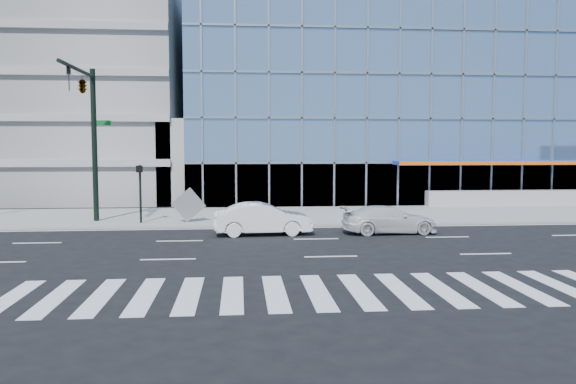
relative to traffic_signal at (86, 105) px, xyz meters
name	(u,v)px	position (x,y,z in m)	size (l,w,h in m)	color
ground	(316,239)	(11.00, -4.57, -6.16)	(160.00, 160.00, 0.00)	black
sidewalk	(298,215)	(11.00, 3.43, -6.09)	(120.00, 8.00, 0.15)	gray
theatre_building	(429,109)	(25.00, 21.43, 1.34)	(42.00, 26.00, 15.00)	#6C90B4
parking_garage	(45,78)	(-9.00, 21.43, 3.84)	(24.00, 24.00, 20.00)	gray
ramp_block	(204,161)	(5.00, 13.43, -3.16)	(6.00, 8.00, 6.00)	gray
tower_backdrop	(72,22)	(-19.00, 65.43, 17.84)	(14.00, 14.00, 48.00)	gray
traffic_signal	(86,105)	(0.00, 0.00, 0.00)	(1.14, 5.74, 8.00)	black
ped_signal_post	(140,185)	(2.50, 0.37, -4.02)	(0.30, 0.33, 3.00)	black
white_suv	(389,220)	(14.67, -3.21, -5.51)	(1.82, 4.48, 1.30)	silver
white_sedan	(263,219)	(8.67, -3.12, -5.42)	(1.58, 4.53, 1.49)	white
tilted_panel	(189,205)	(4.96, 0.43, -5.10)	(1.30, 0.06, 1.30)	gray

